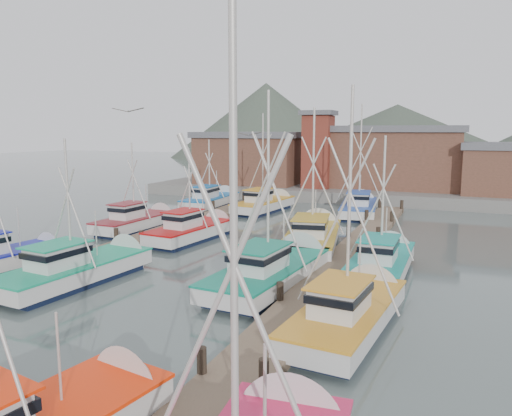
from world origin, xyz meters
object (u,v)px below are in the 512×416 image
at_px(lookout_tower, 318,149).
at_px(boat_4, 83,268).
at_px(boat_12, 266,204).
at_px(boat_8, 196,230).

relative_size(lookout_tower, boat_4, 0.92).
bearing_deg(boat_4, boat_12, 94.15).
bearing_deg(lookout_tower, boat_4, -94.24).
relative_size(boat_8, boat_12, 0.87).
xyz_separation_m(boat_8, boat_12, (0.06, 13.54, 0.01)).
distance_m(lookout_tower, boat_8, 24.78).
distance_m(lookout_tower, boat_12, 11.90).
bearing_deg(boat_12, boat_4, -84.97).
relative_size(boat_4, boat_8, 1.09).
xyz_separation_m(lookout_tower, boat_4, (-2.60, -35.02, -4.87)).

